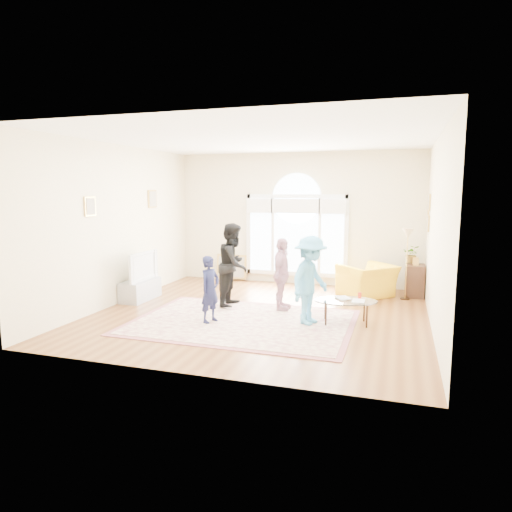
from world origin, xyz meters
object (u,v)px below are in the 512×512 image
(area_rug, at_px, (242,322))
(tv_console, at_px, (140,290))
(coffee_table, at_px, (346,301))
(television, at_px, (140,266))
(armchair, at_px, (367,281))

(area_rug, distance_m, tv_console, 2.79)
(tv_console, bearing_deg, coffee_table, -6.38)
(area_rug, height_order, coffee_table, coffee_table)
(area_rug, relative_size, television, 3.45)
(area_rug, xyz_separation_m, coffee_table, (1.72, 0.46, 0.39))
(television, xyz_separation_m, coffee_table, (4.34, -0.49, -0.32))
(area_rug, distance_m, coffee_table, 1.83)
(area_rug, xyz_separation_m, armchair, (1.93, 2.69, 0.34))
(television, bearing_deg, coffee_table, -6.39)
(coffee_table, bearing_deg, television, 162.76)
(tv_console, relative_size, television, 0.96)
(tv_console, relative_size, coffee_table, 0.85)
(television, relative_size, armchair, 0.98)
(tv_console, distance_m, coffee_table, 4.38)
(tv_console, height_order, coffee_table, coffee_table)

